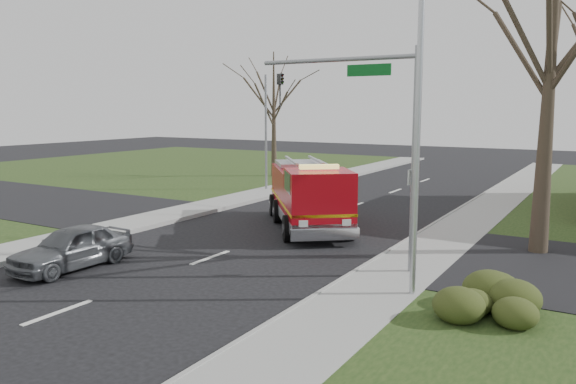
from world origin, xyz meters
The scene contains 11 objects.
ground centered at (0.00, 0.00, 0.00)m, with size 120.00×120.00×0.00m, color black.
sidewalk_right centered at (6.20, 0.00, 0.07)m, with size 2.40×80.00×0.15m, color gray.
sidewalk_left centered at (-6.20, 0.00, 0.07)m, with size 2.40×80.00×0.15m, color gray.
hedge_corner centered at (9.00, -1.00, 0.58)m, with size 2.80×2.00×0.90m, color #2C3914.
bare_tree_near centered at (9.50, 6.00, 7.41)m, with size 6.00×6.00×12.00m.
bare_tree_left centered at (-10.00, 20.00, 5.56)m, with size 4.50×4.50×9.00m.
traffic_signal_mast centered at (5.21, 1.50, 4.71)m, with size 5.29×0.18×6.80m.
streetlight_pole centered at (7.14, -0.50, 4.55)m, with size 1.48×0.16×8.40m.
utility_pole_far centered at (-6.80, 14.00, 3.50)m, with size 0.14×0.14×7.00m, color gray.
fire_engine centered at (0.56, 5.96, 1.32)m, with size 6.39×7.22×2.92m.
parked_car_maroon centered at (-2.98, -3.18, 0.68)m, with size 1.60×3.98×1.36m, color #595C61.
Camera 1 is at (11.69, -14.51, 5.01)m, focal length 35.00 mm.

